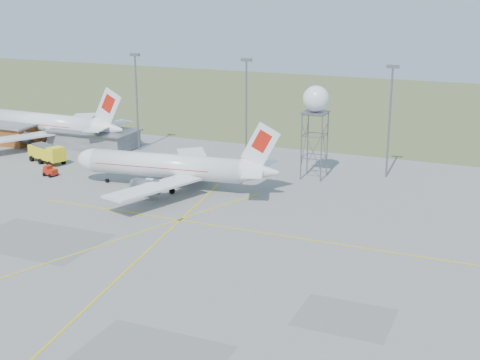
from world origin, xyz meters
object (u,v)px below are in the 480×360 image
at_px(airliner_far, 47,124).
at_px(fire_truck, 48,154).
at_px(baggage_tug, 50,172).
at_px(radar_tower, 315,127).
at_px(airliner_main, 170,167).

bearing_deg(airliner_far, fire_truck, 130.77).
distance_m(fire_truck, baggage_tug, 9.98).
relative_size(radar_tower, baggage_tug, 6.26).
xyz_separation_m(airliner_far, radar_tower, (63.79, -4.39, 5.41)).
height_order(airliner_main, baggage_tug, airliner_main).
distance_m(radar_tower, fire_truck, 53.32).
distance_m(airliner_far, baggage_tug, 29.43).
distance_m(airliner_main, fire_truck, 31.34).
height_order(fire_truck, baggage_tug, fire_truck).
bearing_deg(baggage_tug, airliner_far, 139.98).
relative_size(fire_truck, baggage_tug, 3.55).
bearing_deg(fire_truck, airliner_far, 148.19).
relative_size(airliner_far, radar_tower, 2.32).
height_order(radar_tower, baggage_tug, radar_tower).
relative_size(airliner_main, baggage_tug, 13.71).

